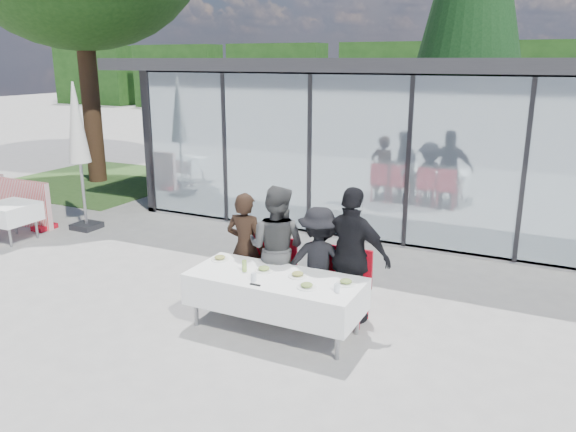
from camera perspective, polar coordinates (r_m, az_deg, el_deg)
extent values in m
plane|color=gray|center=(7.65, -4.00, -10.95)|extent=(90.00, 90.00, 0.00)
cube|color=gray|center=(14.37, 19.49, 1.18)|extent=(14.00, 8.00, 0.10)
cube|color=black|center=(17.95, 21.54, 8.76)|extent=(14.00, 0.20, 3.20)
cube|color=black|center=(16.33, -4.99, 9.19)|extent=(0.20, 8.00, 3.20)
cube|color=silver|center=(10.20, 17.44, 4.65)|extent=(13.60, 0.06, 3.10)
cube|color=#2D2D30|center=(13.58, 20.55, 14.27)|extent=(14.80, 8.80, 0.24)
cube|color=#262628|center=(13.05, -13.67, 7.19)|extent=(0.08, 0.10, 3.10)
cube|color=#262628|center=(11.91, -6.38, 6.76)|extent=(0.08, 0.10, 3.10)
cube|color=#262628|center=(11.00, 2.25, 6.11)|extent=(0.08, 0.10, 3.10)
cube|color=#262628|center=(10.38, 12.14, 5.20)|extent=(0.08, 0.10, 3.10)
cube|color=#262628|center=(10.10, 22.88, 4.03)|extent=(0.08, 0.10, 3.10)
cube|color=#AD0B19|center=(13.35, 8.14, 2.64)|extent=(0.45, 0.45, 0.90)
cube|color=#AD0B19|center=(13.46, 14.89, 2.37)|extent=(0.45, 0.45, 0.90)
cube|color=#AD0B19|center=(12.75, 25.47, 0.62)|extent=(0.45, 0.45, 0.90)
cube|color=black|center=(47.65, -19.05, 13.36)|extent=(6.50, 2.00, 4.40)
cube|color=black|center=(42.42, -11.12, 13.72)|extent=(6.50, 2.00, 4.40)
cube|color=black|center=(38.15, -1.18, 13.82)|extent=(6.50, 2.00, 4.40)
cube|color=black|center=(35.22, 10.80, 13.40)|extent=(6.50, 2.00, 4.40)
cube|color=black|center=(33.95, 24.20, 12.26)|extent=(6.50, 2.00, 4.40)
cube|color=white|center=(7.28, -1.32, -7.66)|extent=(2.26, 0.96, 0.42)
cylinder|color=gray|center=(7.57, -9.37, -8.47)|extent=(0.06, 0.06, 0.71)
cylinder|color=gray|center=(6.70, 5.05, -11.65)|extent=(0.06, 0.06, 0.71)
cylinder|color=gray|center=(8.10, -6.50, -6.71)|extent=(0.06, 0.06, 0.71)
cylinder|color=gray|center=(7.29, 7.07, -9.34)|extent=(0.06, 0.06, 0.71)
imported|color=black|center=(8.09, -4.33, -3.23)|extent=(0.62, 0.62, 1.62)
cube|color=#AD0B19|center=(8.21, -4.25, -5.60)|extent=(0.44, 0.44, 0.05)
cube|color=#AD0B19|center=(8.29, -3.59, -3.54)|extent=(0.44, 0.04, 0.55)
cylinder|color=#AD0B19|center=(8.25, -5.94, -7.31)|extent=(0.04, 0.04, 0.43)
cylinder|color=#AD0B19|center=(8.08, -3.76, -7.77)|extent=(0.04, 0.04, 0.43)
cylinder|color=#AD0B19|center=(8.53, -4.66, -6.48)|extent=(0.04, 0.04, 0.43)
cylinder|color=#AD0B19|center=(8.36, -2.52, -6.90)|extent=(0.04, 0.04, 0.43)
imported|color=#464646|center=(7.83, -1.19, -3.23)|extent=(0.89, 0.89, 1.77)
cube|color=#AD0B19|center=(7.99, -1.15, -6.18)|extent=(0.44, 0.44, 0.05)
cube|color=#AD0B19|center=(8.07, -0.51, -4.06)|extent=(0.44, 0.04, 0.55)
cylinder|color=#AD0B19|center=(8.01, -2.89, -7.95)|extent=(0.04, 0.04, 0.43)
cylinder|color=#AD0B19|center=(7.86, -0.57, -8.43)|extent=(0.04, 0.04, 0.43)
cylinder|color=#AD0B19|center=(8.30, -1.68, -7.07)|extent=(0.04, 0.04, 0.43)
cylinder|color=#AD0B19|center=(8.15, 0.58, -7.50)|extent=(0.04, 0.04, 0.43)
imported|color=black|center=(7.61, 3.15, -4.74)|extent=(1.24, 1.24, 1.54)
cube|color=#AD0B19|center=(7.74, 3.14, -6.96)|extent=(0.44, 0.44, 0.05)
cube|color=#AD0B19|center=(7.82, 3.74, -4.75)|extent=(0.44, 0.04, 0.55)
cylinder|color=#AD0B19|center=(7.75, 1.34, -8.80)|extent=(0.04, 0.04, 0.43)
cylinder|color=#AD0B19|center=(7.62, 3.84, -9.28)|extent=(0.04, 0.04, 0.43)
cylinder|color=#AD0B19|center=(8.05, 2.43, -7.84)|extent=(0.04, 0.04, 0.43)
cylinder|color=#AD0B19|center=(7.92, 4.84, -8.28)|extent=(0.04, 0.04, 0.43)
imported|color=black|center=(7.40, 6.51, -4.13)|extent=(1.24, 1.24, 1.86)
cube|color=#AD0B19|center=(7.58, 6.42, -7.52)|extent=(0.44, 0.44, 0.05)
cube|color=#AD0B19|center=(7.66, 6.99, -5.27)|extent=(0.44, 0.04, 0.55)
cylinder|color=#AD0B19|center=(7.58, 4.60, -9.42)|extent=(0.04, 0.04, 0.43)
cylinder|color=#AD0B19|center=(7.47, 7.20, -9.89)|extent=(0.04, 0.04, 0.43)
cylinder|color=#AD0B19|center=(7.89, 5.58, -8.41)|extent=(0.04, 0.04, 0.43)
cylinder|color=#AD0B19|center=(7.78, 8.08, -8.85)|extent=(0.04, 0.04, 0.43)
cylinder|color=white|center=(7.81, -6.93, -4.41)|extent=(0.24, 0.24, 0.01)
ellipsoid|color=tan|center=(7.80, -6.94, -4.17)|extent=(0.15, 0.15, 0.05)
cylinder|color=white|center=(7.37, -2.46, -5.56)|extent=(0.24, 0.24, 0.01)
ellipsoid|color=#3D702A|center=(7.35, -2.47, -5.31)|extent=(0.15, 0.15, 0.05)
cylinder|color=white|center=(7.18, 0.98, -6.13)|extent=(0.24, 0.24, 0.01)
ellipsoid|color=tan|center=(7.17, 0.98, -5.88)|extent=(0.15, 0.15, 0.05)
cylinder|color=white|center=(6.98, 5.89, -6.86)|extent=(0.24, 0.24, 0.01)
ellipsoid|color=#3D702A|center=(6.97, 5.90, -6.60)|extent=(0.15, 0.15, 0.05)
cylinder|color=white|center=(6.84, 1.91, -7.26)|extent=(0.24, 0.24, 0.01)
ellipsoid|color=#3D702A|center=(6.83, 1.91, -7.00)|extent=(0.15, 0.15, 0.05)
cylinder|color=#8AB24A|center=(7.35, -4.46, -5.08)|extent=(0.06, 0.06, 0.15)
cylinder|color=silver|center=(7.05, -3.51, -6.21)|extent=(0.07, 0.07, 0.10)
cylinder|color=silver|center=(6.74, 5.00, -7.28)|extent=(0.07, 0.07, 0.10)
cube|color=black|center=(6.93, -3.36, -6.98)|extent=(0.14, 0.03, 0.01)
cube|color=white|center=(12.09, -26.35, 0.30)|extent=(0.86, 0.86, 0.36)
cylinder|color=gray|center=(11.73, -26.47, -1.16)|extent=(0.05, 0.05, 0.72)
cylinder|color=gray|center=(12.55, -26.02, -0.09)|extent=(0.05, 0.05, 0.72)
cylinder|color=gray|center=(12.09, -24.25, -0.43)|extent=(0.05, 0.05, 0.72)
cube|color=black|center=(12.45, -19.76, -0.96)|extent=(0.50, 0.50, 0.12)
cylinder|color=gray|center=(12.17, -20.32, 4.88)|extent=(0.06, 0.06, 2.70)
cone|color=beige|center=(12.05, -20.70, 8.86)|extent=(0.44, 0.44, 1.59)
cube|color=red|center=(12.99, -25.15, 1.15)|extent=(1.40, 0.12, 1.00)
cube|color=#AD0B19|center=(13.49, -26.27, -0.48)|extent=(0.30, 0.45, 0.10)
cube|color=#AD0B19|center=(12.72, -23.49, -1.04)|extent=(0.30, 0.45, 0.10)
cylinder|color=#382316|center=(16.92, -19.36, 10.65)|extent=(0.50, 0.50, 4.40)
cylinder|color=#382316|center=(19.28, 17.20, 7.75)|extent=(0.44, 0.44, 2.00)
cube|color=#385926|center=(17.22, -18.71, 3.39)|extent=(5.00, 5.00, 0.02)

